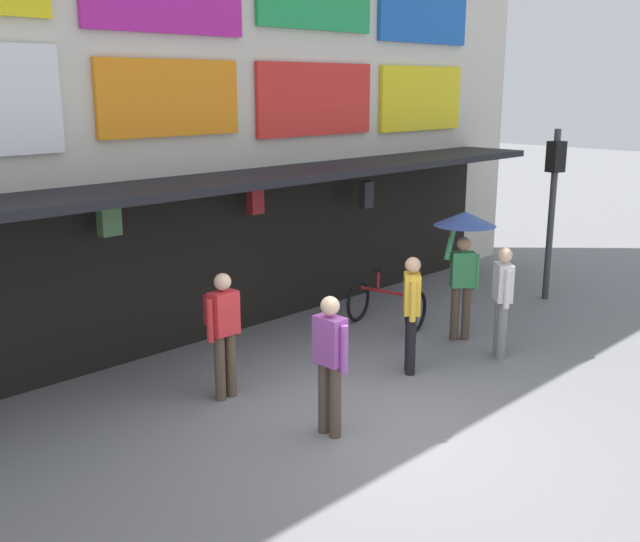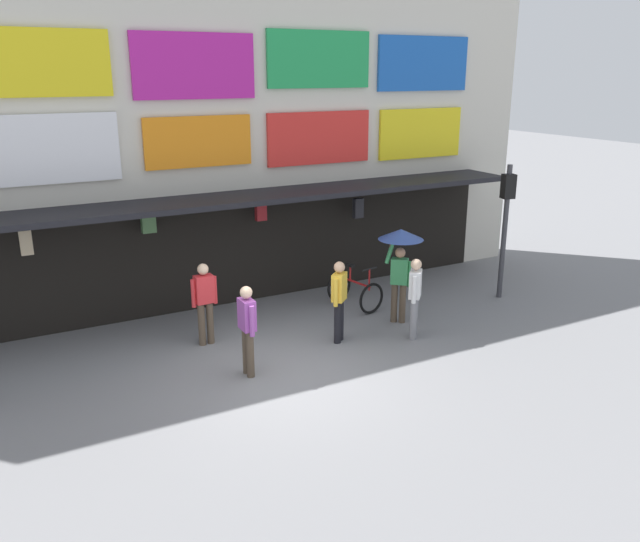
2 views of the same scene
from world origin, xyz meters
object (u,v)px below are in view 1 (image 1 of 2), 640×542
at_px(pedestrian_with_umbrella, 464,239).
at_px(pedestrian_in_black, 411,308).
at_px(bicycle_parked, 387,304).
at_px(pedestrian_in_green, 223,326).
at_px(pedestrian_in_purple, 502,296).
at_px(pedestrian_in_red, 330,358).
at_px(traffic_light_far, 553,187).

height_order(pedestrian_with_umbrella, pedestrian_in_black, pedestrian_with_umbrella).
distance_m(bicycle_parked, pedestrian_with_umbrella, 1.80).
xyz_separation_m(pedestrian_in_green, pedestrian_with_umbrella, (4.05, -0.88, 0.66)).
distance_m(bicycle_parked, pedestrian_in_purple, 2.18).
height_order(pedestrian_in_red, pedestrian_with_umbrella, pedestrian_with_umbrella).
relative_size(pedestrian_with_umbrella, pedestrian_in_purple, 1.24).
xyz_separation_m(pedestrian_in_green, pedestrian_in_red, (0.21, -1.70, -0.04)).
distance_m(pedestrian_in_red, pedestrian_with_umbrella, 3.99).
xyz_separation_m(pedestrian_with_umbrella, pedestrian_in_purple, (-0.22, -0.86, -0.69)).
bearing_deg(pedestrian_in_purple, traffic_light_far, 17.41).
xyz_separation_m(pedestrian_in_red, pedestrian_in_black, (2.18, 0.53, 0.00)).
distance_m(traffic_light_far, pedestrian_in_black, 4.93).
height_order(bicycle_parked, pedestrian_with_umbrella, pedestrian_with_umbrella).
height_order(traffic_light_far, pedestrian_in_green, traffic_light_far).
height_order(pedestrian_in_green, pedestrian_in_black, same).
height_order(bicycle_parked, pedestrian_in_purple, pedestrian_in_purple).
bearing_deg(traffic_light_far, bicycle_parked, 162.85).
bearing_deg(traffic_light_far, pedestrian_in_green, 174.48).
distance_m(bicycle_parked, pedestrian_in_red, 4.11).
bearing_deg(pedestrian_with_umbrella, traffic_light_far, 3.39).
xyz_separation_m(bicycle_parked, pedestrian_in_purple, (0.11, -2.11, 0.55)).
relative_size(bicycle_parked, pedestrian_in_black, 0.76).
bearing_deg(bicycle_parked, pedestrian_in_black, -130.66).
bearing_deg(pedestrian_in_black, bicycle_parked, 49.34).
height_order(pedestrian_in_green, pedestrian_in_red, same).
bearing_deg(pedestrian_in_red, bicycle_parked, 30.60).
height_order(pedestrian_in_green, pedestrian_in_purple, same).
xyz_separation_m(bicycle_parked, pedestrian_in_black, (-1.32, -1.54, 0.55)).
xyz_separation_m(traffic_light_far, bicycle_parked, (-3.44, 1.06, -1.75)).
relative_size(pedestrian_in_red, pedestrian_with_umbrella, 0.81).
relative_size(pedestrian_in_red, pedestrian_in_black, 1.00).
distance_m(pedestrian_with_umbrella, pedestrian_in_purple, 1.13).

